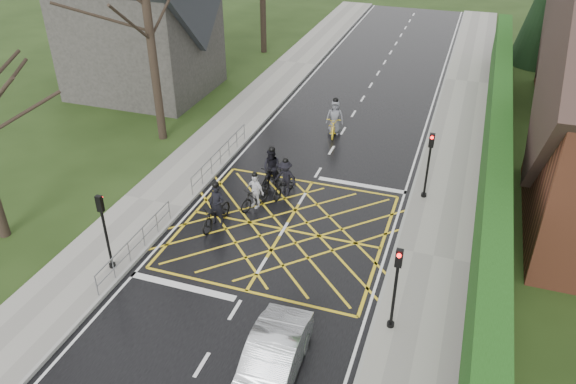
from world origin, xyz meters
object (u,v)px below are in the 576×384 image
Objects in this scene: cyclist_back at (272,172)px; car at (271,362)px; cyclist_rear at (217,211)px; cyclist_lead at (334,122)px; cyclist_mid at (285,181)px; cyclist_front at (255,195)px.

cyclist_back is 11.02m from car.
cyclist_back is at bearing 79.30° from cyclist_rear.
cyclist_rear is at bearing -113.62° from cyclist_lead.
cyclist_mid is at bearing 65.89° from cyclist_rear.
cyclist_back is 0.88m from cyclist_mid.
cyclist_front reaches higher than car.
cyclist_lead is (1.23, 6.44, -0.05)m from cyclist_back.
car is at bearing -63.49° from cyclist_back.
cyclist_rear is 0.97× the size of cyclist_lead.
cyclist_rear is 1.22× the size of cyclist_front.
cyclist_front is (0.97, 1.76, -0.03)m from cyclist_rear.
cyclist_lead is at bearing 96.40° from car.
cyclist_mid reaches higher than car.
cyclist_lead is 16.98m from car.
car is at bearing -62.07° from cyclist_mid.
car is (3.80, -10.35, -0.08)m from cyclist_back.
cyclist_back reaches higher than cyclist_rear.
cyclist_rear is at bearing -97.88° from cyclist_front.
car is (3.02, -9.95, 0.03)m from cyclist_mid.
cyclist_rear is 1.11× the size of cyclist_mid.
cyclist_back is 1.87m from cyclist_front.
car is at bearing -44.36° from cyclist_front.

